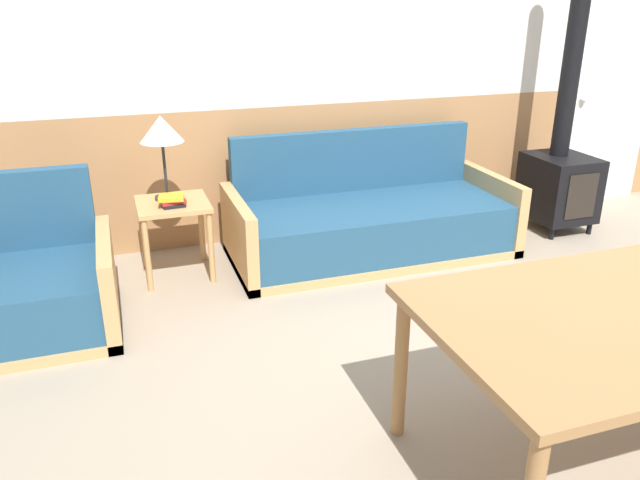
# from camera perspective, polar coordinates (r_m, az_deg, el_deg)

# --- Properties ---
(ground_plane) EXTENTS (16.00, 16.00, 0.00)m
(ground_plane) POSITION_cam_1_polar(r_m,az_deg,el_deg) (3.42, 23.30, -12.97)
(ground_plane) COLOR gray
(wall_back) EXTENTS (7.20, 0.06, 2.70)m
(wall_back) POSITION_cam_1_polar(r_m,az_deg,el_deg) (5.10, 5.52, 16.01)
(wall_back) COLOR #AD7A4C
(wall_back) RESTS_ON ground_plane
(couch) EXTENTS (2.09, 0.89, 0.87)m
(couch) POSITION_cam_1_polar(r_m,az_deg,el_deg) (4.69, 4.61, 1.72)
(couch) COLOR tan
(couch) RESTS_ON ground_plane
(armchair) EXTENTS (0.79, 0.87, 0.87)m
(armchair) POSITION_cam_1_polar(r_m,az_deg,el_deg) (3.96, -23.85, -4.13)
(armchair) COLOR tan
(armchair) RESTS_ON ground_plane
(side_table) EXTENTS (0.48, 0.48, 0.53)m
(side_table) POSITION_cam_1_polar(r_m,az_deg,el_deg) (4.35, -13.23, 2.14)
(side_table) COLOR tan
(side_table) RESTS_ON ground_plane
(table_lamp) EXTENTS (0.29, 0.29, 0.57)m
(table_lamp) POSITION_cam_1_polar(r_m,az_deg,el_deg) (4.28, -14.30, 9.55)
(table_lamp) COLOR #262628
(table_lamp) RESTS_ON side_table
(book_stack) EXTENTS (0.19, 0.17, 0.07)m
(book_stack) POSITION_cam_1_polar(r_m,az_deg,el_deg) (4.23, -13.36, 3.55)
(book_stack) COLOR black
(book_stack) RESTS_ON side_table
(wood_stove) EXTENTS (0.46, 0.55, 2.36)m
(wood_stove) POSITION_cam_1_polar(r_m,az_deg,el_deg) (5.45, 21.26, 7.09)
(wood_stove) COLOR black
(wood_stove) RESTS_ON ground_plane
(entry_door) EXTENTS (0.90, 0.09, 2.00)m
(entry_door) POSITION_cam_1_polar(r_m,az_deg,el_deg) (6.35, 24.94, 12.09)
(entry_door) COLOR white
(entry_door) RESTS_ON ground_plane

